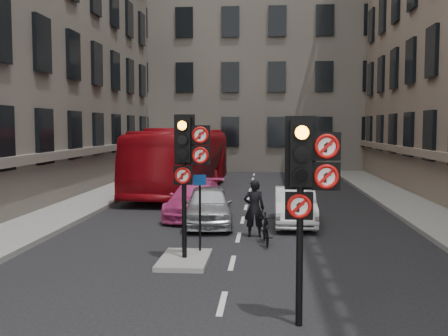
# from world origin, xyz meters

# --- Properties ---
(pavement_left) EXTENTS (3.00, 50.00, 0.16)m
(pavement_left) POSITION_xyz_m (-7.20, 12.00, 0.08)
(pavement_left) COLOR gray
(pavement_left) RESTS_ON ground
(pavement_right) EXTENTS (3.00, 50.00, 0.16)m
(pavement_right) POSITION_xyz_m (7.20, 12.00, 0.08)
(pavement_right) COLOR gray
(pavement_right) RESTS_ON ground
(centre_island) EXTENTS (1.20, 2.00, 0.12)m
(centre_island) POSITION_xyz_m (-1.20, 5.00, 0.06)
(centre_island) COLOR gray
(centre_island) RESTS_ON ground
(building_far) EXTENTS (30.00, 14.00, 20.00)m
(building_far) POSITION_xyz_m (0.00, 38.00, 10.00)
(building_far) COLOR slate
(building_far) RESTS_ON ground
(signal_near) EXTENTS (0.91, 0.40, 3.58)m
(signal_near) POSITION_xyz_m (1.49, 0.99, 2.58)
(signal_near) COLOR black
(signal_near) RESTS_ON ground
(signal_far) EXTENTS (0.91, 0.40, 3.58)m
(signal_far) POSITION_xyz_m (-1.11, 4.99, 2.70)
(signal_far) COLOR black
(signal_far) RESTS_ON centre_island
(car_silver) EXTENTS (2.01, 4.15, 1.37)m
(car_silver) POSITION_xyz_m (-1.14, 9.94, 0.68)
(car_silver) COLOR #A9ACB1
(car_silver) RESTS_ON ground
(car_white) EXTENTS (1.39, 3.89, 1.28)m
(car_white) POSITION_xyz_m (1.84, 10.27, 0.64)
(car_white) COLOR beige
(car_white) RESTS_ON ground
(car_pink) EXTENTS (2.06, 4.62, 1.32)m
(car_pink) POSITION_xyz_m (-1.77, 11.56, 0.66)
(car_pink) COLOR #CA3B83
(car_pink) RESTS_ON ground
(bus_red) EXTENTS (3.73, 12.08, 3.31)m
(bus_red) POSITION_xyz_m (-3.46, 18.76, 1.66)
(bus_red) COLOR maroon
(bus_red) RESTS_ON ground
(motorcycle) EXTENTS (0.56, 1.52, 0.90)m
(motorcycle) POSITION_xyz_m (0.84, 7.13, 0.45)
(motorcycle) COLOR black
(motorcycle) RESTS_ON ground
(motorcyclist) EXTENTS (0.66, 0.45, 1.77)m
(motorcyclist) POSITION_xyz_m (0.48, 8.15, 0.89)
(motorcyclist) COLOR black
(motorcyclist) RESTS_ON ground
(info_sign) EXTENTS (0.34, 0.15, 2.02)m
(info_sign) POSITION_xyz_m (-0.90, 5.73, 1.43)
(info_sign) COLOR black
(info_sign) RESTS_ON centre_island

